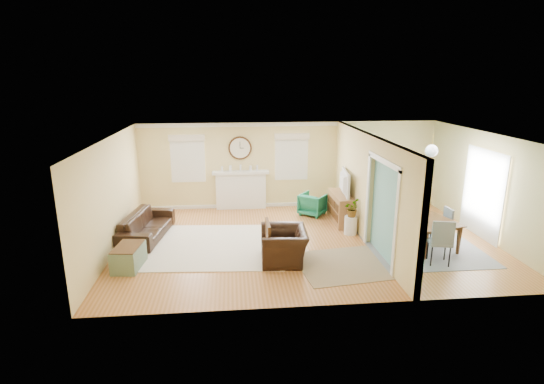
# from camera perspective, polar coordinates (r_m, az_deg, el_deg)

# --- Properties ---
(floor) EXTENTS (9.00, 9.00, 0.00)m
(floor) POSITION_cam_1_polar(r_m,az_deg,el_deg) (10.51, 4.53, -6.64)
(floor) COLOR #9E5D27
(floor) RESTS_ON ground
(wall_back) EXTENTS (9.00, 0.02, 2.60)m
(wall_back) POSITION_cam_1_polar(r_m,az_deg,el_deg) (12.98, 2.37, 3.67)
(wall_back) COLOR #DCC87E
(wall_back) RESTS_ON ground
(wall_front) EXTENTS (9.00, 0.02, 2.60)m
(wall_front) POSITION_cam_1_polar(r_m,az_deg,el_deg) (7.31, 8.83, -5.92)
(wall_front) COLOR #DCC87E
(wall_front) RESTS_ON ground
(wall_left) EXTENTS (0.02, 6.00, 2.60)m
(wall_left) POSITION_cam_1_polar(r_m,az_deg,el_deg) (10.31, -20.76, -0.43)
(wall_left) COLOR #DCC87E
(wall_left) RESTS_ON ground
(wall_right) EXTENTS (0.02, 6.00, 2.60)m
(wall_right) POSITION_cam_1_polar(r_m,az_deg,el_deg) (11.75, 26.84, 0.75)
(wall_right) COLOR #DCC87E
(wall_right) RESTS_ON ground
(ceiling) EXTENTS (9.00, 6.00, 0.02)m
(ceiling) POSITION_cam_1_polar(r_m,az_deg,el_deg) (9.84, 4.86, 7.54)
(ceiling) COLOR white
(ceiling) RESTS_ON wall_back
(partition) EXTENTS (0.17, 6.00, 2.60)m
(partition) POSITION_cam_1_polar(r_m,az_deg,el_deg) (10.71, 12.42, 1.10)
(partition) COLOR #DCC87E
(partition) RESTS_ON ground
(fireplace) EXTENTS (1.70, 0.30, 1.17)m
(fireplace) POSITION_cam_1_polar(r_m,az_deg,el_deg) (12.91, -4.21, 0.36)
(fireplace) COLOR white
(fireplace) RESTS_ON ground
(wall_clock) EXTENTS (0.70, 0.07, 0.70)m
(wall_clock) POSITION_cam_1_polar(r_m,az_deg,el_deg) (12.72, -4.33, 5.92)
(wall_clock) COLOR #442913
(wall_clock) RESTS_ON wall_back
(window_left) EXTENTS (1.05, 0.13, 1.42)m
(window_left) POSITION_cam_1_polar(r_m,az_deg,el_deg) (12.81, -11.28, 4.86)
(window_left) COLOR white
(window_left) RESTS_ON wall_back
(window_right) EXTENTS (1.05, 0.13, 1.42)m
(window_right) POSITION_cam_1_polar(r_m,az_deg,el_deg) (12.87, 2.64, 5.19)
(window_right) COLOR white
(window_right) RESTS_ON wall_back
(french_doors) EXTENTS (0.06, 1.70, 2.20)m
(french_doors) POSITION_cam_1_polar(r_m,az_deg,el_deg) (11.77, 26.54, -0.20)
(french_doors) COLOR white
(french_doors) RESTS_ON ground
(pendant) EXTENTS (0.30, 0.30, 0.55)m
(pendant) POSITION_cam_1_polar(r_m,az_deg,el_deg) (10.84, 20.67, 5.21)
(pendant) COLOR gold
(pendant) RESTS_ON ceiling
(rug_cream) EXTENTS (3.46, 3.06, 0.02)m
(rug_cream) POSITION_cam_1_polar(r_m,az_deg,el_deg) (10.31, -7.80, -7.14)
(rug_cream) COLOR beige
(rug_cream) RESTS_ON floor
(rug_jute) EXTENTS (2.34, 2.01, 0.01)m
(rug_jute) POSITION_cam_1_polar(r_m,az_deg,el_deg) (9.41, 10.20, -9.55)
(rug_jute) COLOR #9A815A
(rug_jute) RESTS_ON floor
(rug_grey) EXTENTS (2.56, 3.20, 0.01)m
(rug_grey) POSITION_cam_1_polar(r_m,az_deg,el_deg) (10.99, 18.88, -6.41)
(rug_grey) COLOR gray
(rug_grey) RESTS_ON floor
(sofa) EXTENTS (1.14, 2.25, 0.63)m
(sofa) POSITION_cam_1_polar(r_m,az_deg,el_deg) (11.09, -16.48, -4.31)
(sofa) COLOR black
(sofa) RESTS_ON floor
(eames_chair) EXTENTS (1.03, 1.17, 0.73)m
(eames_chair) POSITION_cam_1_polar(r_m,az_deg,el_deg) (9.30, 1.63, -7.20)
(eames_chair) COLOR black
(eames_chair) RESTS_ON floor
(green_chair) EXTENTS (0.96, 0.97, 0.63)m
(green_chair) POSITION_cam_1_polar(r_m,az_deg,el_deg) (12.40, 5.52, -1.64)
(green_chair) COLOR #1D6D55
(green_chair) RESTS_ON floor
(trunk) EXTENTS (0.61, 0.90, 0.49)m
(trunk) POSITION_cam_1_polar(r_m,az_deg,el_deg) (9.52, -18.73, -8.27)
(trunk) COLOR gray
(trunk) RESTS_ON floor
(credenza) EXTENTS (0.47, 1.37, 0.80)m
(credenza) POSITION_cam_1_polar(r_m,az_deg,el_deg) (11.87, 9.25, -2.14)
(credenza) COLOR olive
(credenza) RESTS_ON floor
(tv) EXTENTS (0.29, 1.15, 0.66)m
(tv) POSITION_cam_1_polar(r_m,az_deg,el_deg) (11.67, 9.31, 1.27)
(tv) COLOR black
(tv) RESTS_ON credenza
(garden_stool) EXTENTS (0.32, 0.32, 0.47)m
(garden_stool) POSITION_cam_1_polar(r_m,az_deg,el_deg) (11.06, 10.52, -4.42)
(garden_stool) COLOR white
(garden_stool) RESTS_ON floor
(potted_plant) EXTENTS (0.46, 0.49, 0.44)m
(potted_plant) POSITION_cam_1_polar(r_m,az_deg,el_deg) (10.91, 10.64, -2.15)
(potted_plant) COLOR #337F33
(potted_plant) RESTS_ON garden_stool
(dining_table) EXTENTS (1.54, 2.19, 0.70)m
(dining_table) POSITION_cam_1_polar(r_m,az_deg,el_deg) (10.88, 19.03, -4.73)
(dining_table) COLOR #442913
(dining_table) RESTS_ON floor
(dining_chair_n) EXTENTS (0.40, 0.40, 0.89)m
(dining_chair_n) POSITION_cam_1_polar(r_m,az_deg,el_deg) (11.81, 17.20, -2.13)
(dining_chair_n) COLOR gray
(dining_chair_n) RESTS_ON floor
(dining_chair_s) EXTENTS (0.54, 0.54, 1.03)m
(dining_chair_s) POSITION_cam_1_polar(r_m,az_deg,el_deg) (9.77, 21.67, -5.67)
(dining_chair_s) COLOR gray
(dining_chair_s) RESTS_ON floor
(dining_chair_w) EXTENTS (0.40, 0.40, 0.89)m
(dining_chair_w) POSITION_cam_1_polar(r_m,az_deg,el_deg) (10.53, 15.54, -4.11)
(dining_chair_w) COLOR white
(dining_chair_w) RESTS_ON floor
(dining_chair_e) EXTENTS (0.40, 0.40, 0.87)m
(dining_chair_e) POSITION_cam_1_polar(r_m,az_deg,el_deg) (11.03, 21.80, -3.84)
(dining_chair_e) COLOR gray
(dining_chair_e) RESTS_ON floor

